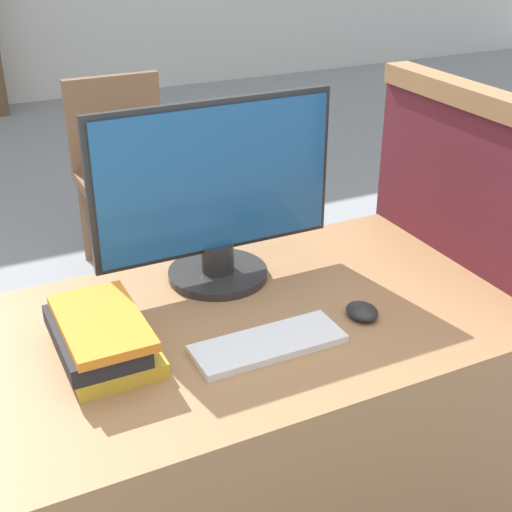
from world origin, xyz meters
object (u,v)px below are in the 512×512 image
at_px(monitor, 215,195).
at_px(keyboard, 269,344).
at_px(mouse, 362,311).
at_px(book_stack, 101,338).
at_px(far_chair, 125,164).

relative_size(monitor, keyboard, 1.85).
height_order(mouse, book_stack, book_stack).
bearing_deg(book_stack, far_chair, 72.56).
distance_m(mouse, far_chair, 1.96).
height_order(monitor, book_stack, monitor).
distance_m(monitor, book_stack, 0.44).
xyz_separation_m(monitor, mouse, (0.21, -0.31, -0.20)).
relative_size(mouse, book_stack, 0.30).
height_order(monitor, mouse, monitor).
bearing_deg(mouse, book_stack, 169.68).
xyz_separation_m(mouse, far_chair, (0.02, 1.94, -0.28)).
height_order(book_stack, far_chair, far_chair).
distance_m(keyboard, mouse, 0.24).
bearing_deg(monitor, far_chair, 81.76).
relative_size(keyboard, book_stack, 1.18).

